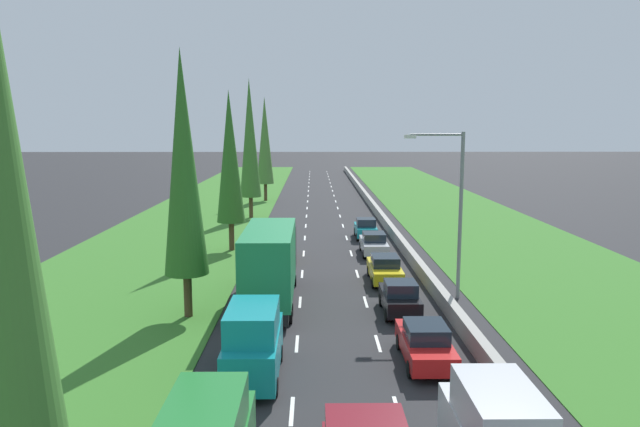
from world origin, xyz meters
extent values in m
plane|color=#28282B|center=(0.00, 60.00, 0.00)|extent=(300.00, 300.00, 0.00)
cube|color=#387528|center=(-12.65, 60.00, 0.02)|extent=(14.00, 140.00, 0.04)
cube|color=#387528|center=(14.35, 60.00, 0.02)|extent=(14.00, 140.00, 0.04)
cube|color=#9E9B93|center=(5.70, 60.00, 0.42)|extent=(0.44, 120.00, 0.85)
cube|color=white|center=(-1.75, 15.00, 0.01)|extent=(0.14, 2.00, 0.01)
cube|color=white|center=(-1.75, 21.00, 0.01)|extent=(0.14, 2.00, 0.01)
cube|color=white|center=(-1.75, 27.00, 0.01)|extent=(0.14, 2.00, 0.01)
cube|color=white|center=(-1.75, 33.00, 0.01)|extent=(0.14, 2.00, 0.01)
cube|color=white|center=(-1.75, 39.00, 0.01)|extent=(0.14, 2.00, 0.01)
cube|color=white|center=(-1.75, 45.00, 0.01)|extent=(0.14, 2.00, 0.01)
cube|color=white|center=(-1.75, 51.00, 0.01)|extent=(0.14, 2.00, 0.01)
cube|color=white|center=(-1.75, 57.00, 0.01)|extent=(0.14, 2.00, 0.01)
cube|color=white|center=(-1.75, 63.00, 0.01)|extent=(0.14, 2.00, 0.01)
cube|color=white|center=(-1.75, 69.00, 0.01)|extent=(0.14, 2.00, 0.01)
cube|color=white|center=(-1.75, 75.00, 0.01)|extent=(0.14, 2.00, 0.01)
cube|color=white|center=(-1.75, 81.00, 0.01)|extent=(0.14, 2.00, 0.01)
cube|color=white|center=(-1.75, 87.00, 0.01)|extent=(0.14, 2.00, 0.01)
cube|color=white|center=(-1.75, 93.00, 0.01)|extent=(0.14, 2.00, 0.01)
cube|color=white|center=(-1.75, 99.00, 0.01)|extent=(0.14, 2.00, 0.01)
cube|color=white|center=(-1.75, 105.00, 0.01)|extent=(0.14, 2.00, 0.01)
cube|color=white|center=(-1.75, 111.00, 0.01)|extent=(0.14, 2.00, 0.01)
cube|color=white|center=(-1.75, 117.00, 0.01)|extent=(0.14, 2.00, 0.01)
cube|color=white|center=(1.75, 15.00, 0.01)|extent=(0.14, 2.00, 0.01)
cube|color=white|center=(1.75, 21.00, 0.01)|extent=(0.14, 2.00, 0.01)
cube|color=white|center=(1.75, 27.00, 0.01)|extent=(0.14, 2.00, 0.01)
cube|color=white|center=(1.75, 33.00, 0.01)|extent=(0.14, 2.00, 0.01)
cube|color=white|center=(1.75, 39.00, 0.01)|extent=(0.14, 2.00, 0.01)
cube|color=white|center=(1.75, 45.00, 0.01)|extent=(0.14, 2.00, 0.01)
cube|color=white|center=(1.75, 51.00, 0.01)|extent=(0.14, 2.00, 0.01)
cube|color=white|center=(1.75, 57.00, 0.01)|extent=(0.14, 2.00, 0.01)
cube|color=white|center=(1.75, 63.00, 0.01)|extent=(0.14, 2.00, 0.01)
cube|color=white|center=(1.75, 69.00, 0.01)|extent=(0.14, 2.00, 0.01)
cube|color=white|center=(1.75, 75.00, 0.01)|extent=(0.14, 2.00, 0.01)
cube|color=white|center=(1.75, 81.00, 0.01)|extent=(0.14, 2.00, 0.01)
cube|color=white|center=(1.75, 87.00, 0.01)|extent=(0.14, 2.00, 0.01)
cube|color=white|center=(1.75, 93.00, 0.01)|extent=(0.14, 2.00, 0.01)
cube|color=white|center=(1.75, 99.00, 0.01)|extent=(0.14, 2.00, 0.01)
cube|color=white|center=(1.75, 105.00, 0.01)|extent=(0.14, 2.00, 0.01)
cube|color=white|center=(1.75, 111.00, 0.01)|extent=(0.14, 2.00, 0.01)
cube|color=white|center=(1.75, 117.00, 0.01)|extent=(0.14, 2.00, 0.01)
cube|color=#237A33|center=(-3.67, 10.17, 2.27)|extent=(1.80, 3.10, 1.10)
cube|color=silver|center=(3.65, 10.65, 2.27)|extent=(1.80, 3.10, 1.10)
cube|color=red|center=(3.38, 18.96, 0.68)|extent=(1.76, 4.50, 0.72)
cube|color=#19232D|center=(3.38, 18.81, 1.34)|extent=(1.56, 1.90, 0.60)
cylinder|color=black|center=(2.58, 20.35, 0.32)|extent=(0.22, 0.64, 0.64)
cylinder|color=black|center=(4.18, 20.35, 0.32)|extent=(0.22, 0.64, 0.64)
cylinder|color=black|center=(2.58, 17.56, 0.32)|extent=(0.22, 0.64, 0.64)
cylinder|color=black|center=(4.18, 17.56, 0.32)|extent=(0.22, 0.64, 0.64)
cube|color=teal|center=(-3.25, 17.66, 1.02)|extent=(1.90, 4.90, 1.40)
cube|color=teal|center=(-3.25, 17.36, 2.27)|extent=(1.80, 3.10, 1.10)
cylinder|color=black|center=(-4.12, 19.18, 0.32)|extent=(0.22, 0.64, 0.64)
cylinder|color=black|center=(-2.38, 19.18, 0.32)|extent=(0.22, 0.64, 0.64)
cylinder|color=black|center=(-4.12, 16.14, 0.32)|extent=(0.22, 0.64, 0.64)
cylinder|color=black|center=(-2.38, 16.14, 0.32)|extent=(0.22, 0.64, 0.64)
cube|color=black|center=(-3.27, 26.92, 0.60)|extent=(2.20, 9.40, 0.56)
cube|color=black|center=(-3.27, 30.52, 2.13)|extent=(2.40, 2.20, 2.50)
cube|color=#1E7F47|center=(-3.27, 25.82, 2.53)|extent=(2.44, 7.20, 3.30)
cylinder|color=black|center=(-4.39, 30.22, 0.32)|extent=(0.22, 0.64, 0.64)
cylinder|color=black|center=(-2.15, 30.22, 0.32)|extent=(0.22, 0.64, 0.64)
cylinder|color=black|center=(-4.39, 24.74, 0.32)|extent=(0.22, 0.64, 0.64)
cylinder|color=black|center=(-2.15, 24.74, 0.32)|extent=(0.22, 0.64, 0.64)
cylinder|color=black|center=(-4.39, 23.66, 0.32)|extent=(0.22, 0.64, 0.64)
cylinder|color=black|center=(-2.15, 23.66, 0.32)|extent=(0.22, 0.64, 0.64)
cube|color=black|center=(3.27, 25.05, 0.70)|extent=(1.68, 3.90, 0.76)
cube|color=#19232D|center=(3.27, 24.75, 1.40)|extent=(1.52, 1.60, 0.64)
cylinder|color=black|center=(2.51, 26.26, 0.32)|extent=(0.22, 0.64, 0.64)
cylinder|color=black|center=(4.03, 26.26, 0.32)|extent=(0.22, 0.64, 0.64)
cylinder|color=black|center=(2.51, 23.84, 0.32)|extent=(0.22, 0.64, 0.64)
cylinder|color=black|center=(4.03, 23.84, 0.32)|extent=(0.22, 0.64, 0.64)
cube|color=yellow|center=(3.25, 31.07, 0.68)|extent=(1.76, 4.50, 0.72)
cube|color=#19232D|center=(3.25, 30.92, 1.34)|extent=(1.56, 1.90, 0.60)
cylinder|color=black|center=(2.45, 32.47, 0.32)|extent=(0.22, 0.64, 0.64)
cylinder|color=black|center=(4.05, 32.47, 0.32)|extent=(0.22, 0.64, 0.64)
cylinder|color=black|center=(2.45, 29.68, 0.32)|extent=(0.22, 0.64, 0.64)
cylinder|color=black|center=(4.05, 29.68, 0.32)|extent=(0.22, 0.64, 0.64)
cube|color=yellow|center=(-3.61, 36.77, 0.68)|extent=(1.76, 4.50, 0.72)
cube|color=#19232D|center=(-3.61, 36.62, 1.34)|extent=(1.56, 1.90, 0.60)
cylinder|color=black|center=(-4.41, 38.16, 0.32)|extent=(0.22, 0.64, 0.64)
cylinder|color=black|center=(-2.81, 38.16, 0.32)|extent=(0.22, 0.64, 0.64)
cylinder|color=black|center=(-4.41, 35.37, 0.32)|extent=(0.22, 0.64, 0.64)
cylinder|color=black|center=(-2.81, 35.37, 0.32)|extent=(0.22, 0.64, 0.64)
cube|color=silver|center=(3.37, 38.65, 0.68)|extent=(1.76, 4.50, 0.72)
cube|color=#19232D|center=(3.37, 38.50, 1.34)|extent=(1.56, 1.90, 0.60)
cylinder|color=black|center=(2.57, 40.05, 0.32)|extent=(0.22, 0.64, 0.64)
cylinder|color=black|center=(4.17, 40.05, 0.32)|extent=(0.22, 0.64, 0.64)
cylinder|color=black|center=(2.57, 37.26, 0.32)|extent=(0.22, 0.64, 0.64)
cylinder|color=black|center=(4.17, 37.26, 0.32)|extent=(0.22, 0.64, 0.64)
cube|color=teal|center=(3.33, 44.89, 0.70)|extent=(1.68, 3.90, 0.76)
cube|color=#19232D|center=(3.33, 44.59, 1.40)|extent=(1.52, 1.60, 0.64)
cylinder|color=black|center=(2.57, 46.10, 0.32)|extent=(0.22, 0.64, 0.64)
cylinder|color=black|center=(4.09, 46.10, 0.32)|extent=(0.22, 0.64, 0.64)
cylinder|color=black|center=(2.57, 43.68, 0.32)|extent=(0.22, 0.64, 0.64)
cylinder|color=black|center=(4.09, 43.68, 0.32)|extent=(0.22, 0.64, 0.64)
cylinder|color=#4C3823|center=(-7.18, 24.66, 1.10)|extent=(0.40, 0.40, 2.20)
cone|color=#2D6623|center=(-7.18, 24.66, 7.57)|extent=(2.12, 2.12, 10.73)
cylinder|color=#4C3823|center=(-7.19, 40.15, 1.10)|extent=(0.40, 0.40, 2.20)
cone|color=#2D6623|center=(-7.19, 40.15, 7.07)|extent=(2.10, 2.10, 9.74)
cylinder|color=#4C3823|center=(-7.39, 55.91, 1.10)|extent=(0.41, 0.41, 2.20)
cone|color=#3D752D|center=(-7.39, 55.91, 8.10)|extent=(2.15, 2.15, 11.80)
cylinder|color=#4C3823|center=(-7.02, 69.59, 1.10)|extent=(0.40, 0.40, 2.20)
cone|color=#4C7F38|center=(-7.02, 69.59, 7.55)|extent=(2.12, 2.12, 10.70)
cylinder|color=gray|center=(6.86, 27.77, 4.50)|extent=(0.20, 0.20, 9.00)
cylinder|color=gray|center=(5.46, 27.77, 8.85)|extent=(2.80, 0.12, 0.12)
cube|color=silver|center=(4.06, 27.77, 8.75)|extent=(0.60, 0.28, 0.20)
camera|label=1|loc=(-1.03, -3.03, 9.30)|focal=32.77mm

